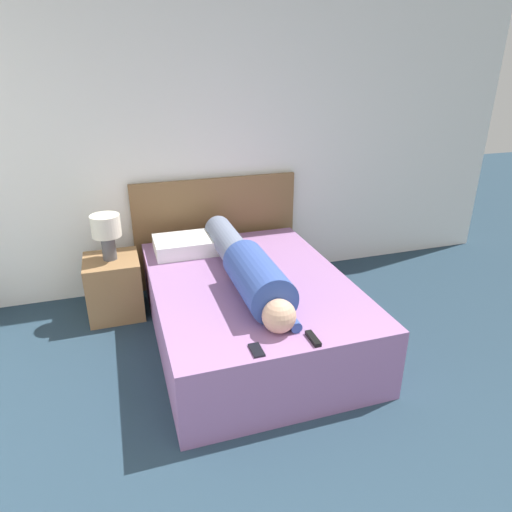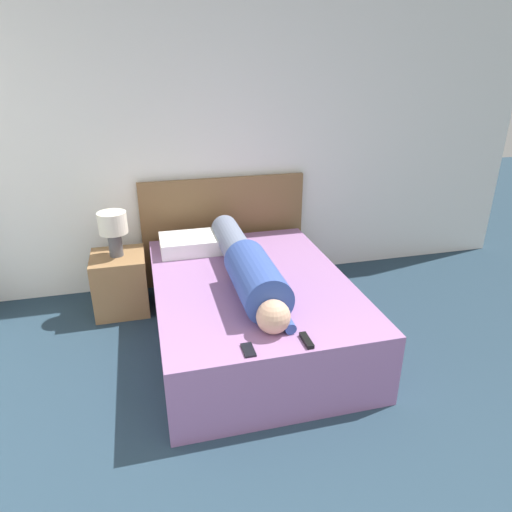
# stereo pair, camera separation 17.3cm
# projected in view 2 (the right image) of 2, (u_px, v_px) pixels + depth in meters

# --- Properties ---
(wall_back) EXTENTS (5.77, 0.06, 2.60)m
(wall_back) POSITION_uv_depth(u_px,v_px,m) (233.00, 143.00, 4.07)
(wall_back) COLOR white
(wall_back) RESTS_ON ground_plane
(bed) EXTENTS (1.40, 1.92, 0.50)m
(bed) POSITION_uv_depth(u_px,v_px,m) (251.00, 309.00, 3.46)
(bed) COLOR #936699
(bed) RESTS_ON ground_plane
(headboard) EXTENTS (1.52, 0.04, 1.01)m
(headboard) POSITION_uv_depth(u_px,v_px,m) (224.00, 230.00, 4.30)
(headboard) COLOR brown
(headboard) RESTS_ON ground_plane
(nightstand) EXTENTS (0.44, 0.45, 0.50)m
(nightstand) POSITION_uv_depth(u_px,v_px,m) (121.00, 283.00, 3.86)
(nightstand) COLOR olive
(nightstand) RESTS_ON ground_plane
(table_lamp) EXTENTS (0.23, 0.23, 0.37)m
(table_lamp) POSITION_uv_depth(u_px,v_px,m) (113.00, 227.00, 3.66)
(table_lamp) COLOR #4C4C51
(table_lamp) RESTS_ON nightstand
(person_lying) EXTENTS (0.31, 1.66, 0.31)m
(person_lying) POSITION_uv_depth(u_px,v_px,m) (248.00, 267.00, 3.23)
(person_lying) COLOR tan
(person_lying) RESTS_ON bed
(pillow_near_headboard) EXTENTS (0.50, 0.37, 0.12)m
(pillow_near_headboard) POSITION_uv_depth(u_px,v_px,m) (191.00, 243.00, 3.84)
(pillow_near_headboard) COLOR white
(pillow_near_headboard) RESTS_ON bed
(tv_remote) EXTENTS (0.04, 0.15, 0.02)m
(tv_remote) POSITION_uv_depth(u_px,v_px,m) (306.00, 340.00, 2.61)
(tv_remote) COLOR black
(tv_remote) RESTS_ON bed
(cell_phone) EXTENTS (0.06, 0.13, 0.01)m
(cell_phone) POSITION_uv_depth(u_px,v_px,m) (248.00, 350.00, 2.54)
(cell_phone) COLOR black
(cell_phone) RESTS_ON bed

